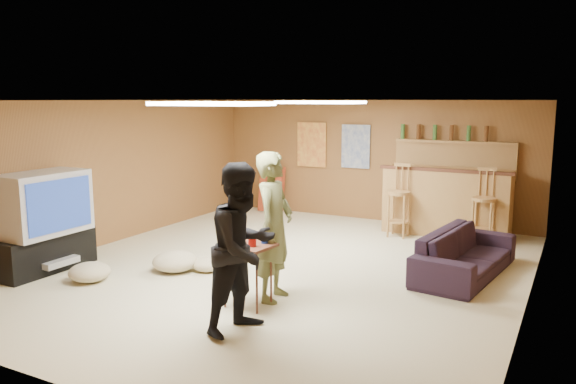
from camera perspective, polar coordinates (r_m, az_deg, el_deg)
The scene contains 32 objects.
ground at distance 7.49m, azimuth -0.72°, elevation -7.80°, with size 7.00×7.00×0.00m, color beige.
ceiling at distance 7.15m, azimuth -0.76°, elevation 9.29°, with size 6.00×7.00×0.02m, color silver.
wall_back at distance 10.42m, azimuth 8.49°, elevation 3.18°, with size 6.00×0.02×2.20m, color brown.
wall_front at distance 4.54m, azimuth -22.40°, elevation -5.54°, with size 6.00×0.02×2.20m, color brown.
wall_left at distance 9.05m, azimuth -17.69°, elevation 1.89°, with size 0.02×7.00×2.20m, color brown.
wall_right at distance 6.40m, azimuth 23.62°, elevation -1.43°, with size 0.02×7.00×2.20m, color brown.
tv_stand at distance 8.02m, azimuth -23.62°, elevation -5.57°, with size 0.55×1.30×0.50m, color black.
dvd_box at distance 7.88m, azimuth -22.56°, elevation -6.52°, with size 0.35×0.50×0.08m, color #B2B2B7.
tv_body at distance 7.83m, azimuth -23.61°, elevation -1.05°, with size 0.60×1.10×0.80m, color #B2B2B7.
tv_screen at distance 7.60m, azimuth -22.14°, elevation -1.26°, with size 0.02×0.95×0.65m, color navy.
bar_counter at distance 9.58m, azimuth 15.81°, elevation -0.95°, with size 2.00×0.60×1.10m, color olive.
bar_lip at distance 9.25m, azimuth 15.63°, elevation 2.15°, with size 2.10×0.12×0.05m, color #452216.
bar_shelf at distance 9.90m, azimuth 16.60°, elevation 4.89°, with size 2.00×0.18×0.05m, color olive.
bar_backing at distance 9.94m, azimuth 16.54°, elevation 3.17°, with size 2.00×0.14×0.60m, color olive.
poster_left at distance 10.81m, azimuth 2.43°, elevation 4.83°, with size 0.60×0.03×0.85m, color #BF3F26.
poster_right at distance 10.46m, azimuth 6.90°, elevation 4.61°, with size 0.55×0.03×0.80m, color #334C99.
folding_chair_stack at distance 11.15m, azimuth -1.68°, elevation 0.31°, with size 0.50×0.14×0.90m, color #AE3B20.
ceiling_panel_front at distance 5.88m, azimuth -7.84°, elevation 8.88°, with size 1.20×0.60×0.04m, color white.
ceiling_panel_back at distance 8.22m, azimuth 3.29°, elevation 9.09°, with size 1.20×0.60×0.04m, color white.
person_olive at distance 6.19m, azimuth -1.43°, elevation -3.53°, with size 0.60×0.40×1.66m, color #5F643A.
person_black at distance 5.36m, azimuth -4.58°, elevation -5.71°, with size 0.80×0.62×1.64m, color black.
sofa at distance 7.49m, azimuth 17.58°, elevation -5.97°, with size 1.95×0.76×0.57m, color black.
tray_table at distance 6.11m, azimuth -4.09°, elevation -8.42°, with size 0.53×0.43×0.69m, color #452216.
cup_red_near at distance 6.09m, azimuth -5.01°, elevation -4.54°, with size 0.08×0.08×0.12m, color #A3100A.
cup_red_far at distance 5.90m, azimuth -3.66°, elevation -4.96°, with size 0.09×0.09×0.12m, color #A3100A.
cup_blue at distance 6.02m, azimuth -2.37°, elevation -4.70°, with size 0.08×0.08×0.11m, color navy.
bar_stool_left at distance 9.25m, azimuth 11.18°, elevation -1.06°, with size 0.36×0.36×1.13m, color olive, non-canonical shape.
bar_stool_right at distance 9.00m, azimuth 19.27°, elevation -1.22°, with size 0.40×0.40×1.27m, color olive, non-canonical shape.
cushion_near_tv at distance 7.50m, azimuth -11.43°, elevation -6.91°, with size 0.58×0.58×0.26m, color tan.
cushion_mid at distance 7.45m, azimuth -8.21°, elevation -7.28°, with size 0.39×0.39×0.18m, color tan.
cushion_far at distance 7.38m, azimuth -19.51°, elevation -7.67°, with size 0.51×0.51×0.23m, color tan.
bottle_row at distance 9.91m, azimuth 15.48°, elevation 5.84°, with size 1.48×0.08×0.26m, color #3F7233, non-canonical shape.
Camera 1 is at (3.41, -6.28, 2.22)m, focal length 35.00 mm.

